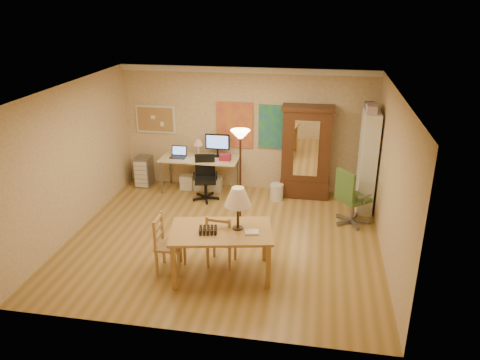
% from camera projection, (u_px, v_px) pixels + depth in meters
% --- Properties ---
extents(floor, '(5.50, 5.50, 0.00)m').
position_uv_depth(floor, '(224.00, 239.00, 8.41)').
color(floor, olive).
rests_on(floor, ground).
extents(crown_molding, '(5.50, 0.08, 0.12)m').
position_uv_depth(crown_molding, '(246.00, 70.00, 9.68)').
color(crown_molding, white).
rests_on(crown_molding, floor).
extents(corkboard, '(0.90, 0.04, 0.62)m').
position_uv_depth(corkboard, '(156.00, 119.00, 10.44)').
color(corkboard, '#A38C4D').
rests_on(corkboard, floor).
extents(art_panel_left, '(0.80, 0.04, 1.00)m').
position_uv_depth(art_panel_left, '(235.00, 125.00, 10.17)').
color(art_panel_left, gold).
rests_on(art_panel_left, floor).
extents(art_panel_right, '(0.75, 0.04, 0.95)m').
position_uv_depth(art_panel_right, '(276.00, 127.00, 10.03)').
color(art_panel_right, '#26639B').
rests_on(art_panel_right, floor).
extents(dining_table, '(1.69, 1.20, 1.45)m').
position_uv_depth(dining_table, '(227.00, 221.00, 7.07)').
color(dining_table, olive).
rests_on(dining_table, floor).
extents(ladder_chair_back, '(0.45, 0.44, 0.91)m').
position_uv_depth(ladder_chair_back, '(221.00, 241.00, 7.49)').
color(ladder_chair_back, '#A77E4C').
rests_on(ladder_chair_back, floor).
extents(ladder_chair_left, '(0.42, 0.44, 0.93)m').
position_uv_depth(ladder_chair_left, '(168.00, 246.00, 7.34)').
color(ladder_chair_left, '#A77E4C').
rests_on(ladder_chair_left, floor).
extents(torchiere_lamp, '(0.35, 0.35, 1.91)m').
position_uv_depth(torchiere_lamp, '(240.00, 151.00, 8.25)').
color(torchiere_lamp, '#392016').
rests_on(torchiere_lamp, floor).
extents(computer_desk, '(1.69, 0.74, 1.28)m').
position_uv_depth(computer_desk, '(202.00, 170.00, 10.36)').
color(computer_desk, beige).
rests_on(computer_desk, floor).
extents(office_chair_black, '(0.59, 0.59, 0.95)m').
position_uv_depth(office_chair_black, '(206.00, 188.00, 9.99)').
color(office_chair_black, black).
rests_on(office_chair_black, floor).
extents(office_chair_green, '(0.71, 0.71, 1.11)m').
position_uv_depth(office_chair_green, '(351.00, 209.00, 8.90)').
color(office_chair_green, slate).
rests_on(office_chair_green, floor).
extents(drawer_cart, '(0.34, 0.41, 0.69)m').
position_uv_depth(drawer_cart, '(144.00, 171.00, 10.66)').
color(drawer_cart, slate).
rests_on(drawer_cart, floor).
extents(armoire, '(1.08, 0.51, 1.98)m').
position_uv_depth(armoire, '(306.00, 158.00, 9.93)').
color(armoire, '#37200F').
rests_on(armoire, floor).
extents(bookshelf, '(0.31, 0.82, 2.04)m').
position_uv_depth(bookshelf, '(367.00, 161.00, 9.28)').
color(bookshelf, white).
rests_on(bookshelf, floor).
extents(wastebin, '(0.28, 0.28, 0.35)m').
position_uv_depth(wastebin, '(277.00, 192.00, 9.97)').
color(wastebin, silver).
rests_on(wastebin, floor).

